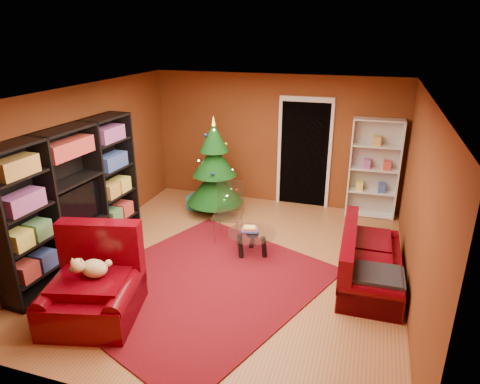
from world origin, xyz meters
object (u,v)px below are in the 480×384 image
(media_unit, at_px, (73,198))
(armchair, at_px, (91,286))
(gift_box_teal, at_px, (196,202))
(sofa, at_px, (372,257))
(rug, at_px, (200,284))
(dog, at_px, (94,268))
(white_bookshelf, at_px, (374,169))
(gift_box_red, at_px, (214,196))
(christmas_tree, at_px, (214,167))
(gift_box_green, at_px, (217,204))
(acrylic_chair, at_px, (228,215))
(coffee_table, at_px, (253,243))

(media_unit, bearing_deg, armchair, -45.31)
(gift_box_teal, relative_size, sofa, 0.16)
(rug, distance_m, dog, 1.54)
(white_bookshelf, bearing_deg, media_unit, -144.19)
(rug, relative_size, sofa, 1.82)
(gift_box_red, bearing_deg, media_unit, -110.39)
(armchair, bearing_deg, white_bookshelf, 39.92)
(rug, height_order, christmas_tree, christmas_tree)
(christmas_tree, bearing_deg, gift_box_teal, 171.58)
(gift_box_teal, height_order, sofa, sofa)
(media_unit, bearing_deg, christmas_tree, 63.28)
(gift_box_red, distance_m, white_bookshelf, 3.25)
(christmas_tree, xyz_separation_m, gift_box_green, (0.00, 0.12, -0.80))
(gift_box_red, xyz_separation_m, acrylic_chair, (0.86, -1.58, 0.34))
(media_unit, height_order, coffee_table, media_unit)
(gift_box_red, height_order, acrylic_chair, acrylic_chair)
(gift_box_teal, bearing_deg, christmas_tree, -8.42)
(gift_box_teal, xyz_separation_m, acrylic_chair, (1.07, -1.09, 0.32))
(rug, xyz_separation_m, armchair, (-0.98, -1.08, 0.45))
(gift_box_green, bearing_deg, gift_box_red, 119.42)
(rug, xyz_separation_m, coffee_table, (0.47, 1.05, 0.20))
(gift_box_red, bearing_deg, gift_box_green, -60.58)
(sofa, bearing_deg, white_bookshelf, 0.80)
(media_unit, xyz_separation_m, armchair, (1.04, -1.14, -0.59))
(sofa, xyz_separation_m, coffee_table, (-1.81, 0.23, -0.19))
(media_unit, relative_size, white_bookshelf, 1.42)
(christmas_tree, relative_size, white_bookshelf, 1.00)
(gift_box_green, bearing_deg, christmas_tree, -90.41)
(sofa, bearing_deg, media_unit, 99.03)
(media_unit, bearing_deg, gift_box_teal, 72.59)
(white_bookshelf, xyz_separation_m, sofa, (0.07, -2.41, -0.55))
(armchair, relative_size, coffee_table, 1.50)
(acrylic_chair, bearing_deg, armchair, -116.30)
(rug, distance_m, white_bookshelf, 4.02)
(media_unit, xyz_separation_m, dog, (1.07, -1.08, -0.37))
(gift_box_teal, relative_size, armchair, 0.24)
(christmas_tree, xyz_separation_m, gift_box_teal, (-0.45, 0.07, -0.79))
(armchair, height_order, coffee_table, armchair)
(gift_box_green, xyz_separation_m, white_bookshelf, (2.89, 0.66, 0.81))
(gift_box_red, bearing_deg, dog, -90.21)
(gift_box_green, distance_m, coffee_table, 1.91)
(gift_box_teal, distance_m, acrylic_chair, 1.56)
(sofa, bearing_deg, gift_box_teal, 62.65)
(coffee_table, bearing_deg, sofa, -7.35)
(dog, bearing_deg, gift_box_green, 72.29)
(rug, xyz_separation_m, sofa, (2.28, 0.82, 0.38))
(gift_box_red, bearing_deg, christmas_tree, -66.45)
(christmas_tree, distance_m, coffee_table, 1.95)
(media_unit, bearing_deg, gift_box_red, 72.06)
(rug, height_order, acrylic_chair, acrylic_chair)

